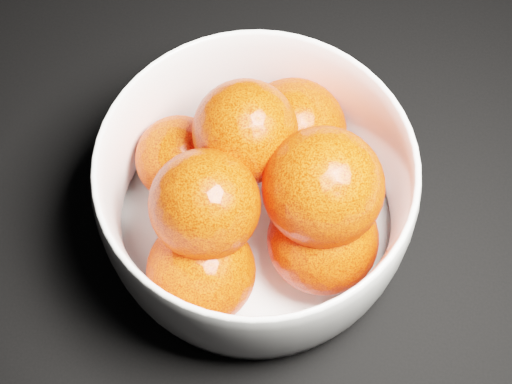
# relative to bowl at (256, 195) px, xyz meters

# --- Properties ---
(bowl) EXTENTS (0.24, 0.24, 0.12)m
(bowl) POSITION_rel_bowl_xyz_m (0.00, 0.00, 0.00)
(bowl) COLOR white
(bowl) RESTS_ON ground
(orange_pile) EXTENTS (0.20, 0.21, 0.13)m
(orange_pile) POSITION_rel_bowl_xyz_m (0.00, -0.00, 0.01)
(orange_pile) COLOR red
(orange_pile) RESTS_ON bowl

